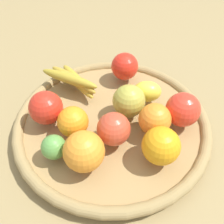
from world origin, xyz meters
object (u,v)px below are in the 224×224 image
Objects in this scene: orange_3 at (155,119)px; orange_0 at (73,122)px; apple_0 at (129,101)px; orange_1 at (161,146)px; banana_bunch at (73,80)px; apple_2 at (46,108)px; apple_3 at (125,66)px; apple_4 at (114,129)px; lemon_0 at (147,91)px; apple_1 at (183,110)px; lime_0 at (54,147)px; orange_2 at (84,151)px.

orange_0 is (0.16, 0.09, -0.00)m from orange_3.
orange_1 is (-0.11, 0.09, 0.00)m from apple_0.
orange_0 is (-0.09, 0.13, 0.01)m from banana_bunch.
apple_0 is 0.19m from apple_2.
orange_3 is at bearing 134.45° from apple_3.
lemon_0 is at bearing -95.54° from apple_4.
lime_0 is at bearing 45.80° from apple_1.
apple_2 is 0.15m from orange_2.
lime_0 is at bearing 9.28° from orange_2.
apple_0 reaches higher than orange_3.
orange_0 is (0.10, 0.18, 0.01)m from lemon_0.
apple_4 is at bearing 46.43° from apple_1.
orange_0 is (0.06, -0.06, -0.01)m from orange_2.
apple_0 is at bearing 119.40° from apple_3.
lime_0 is at bearing 86.64° from apple_3.
orange_2 reaches higher than apple_2.
apple_3 is at bearing -80.33° from orange_2.
orange_2 is 1.14× the size of orange_3.
apple_3 reaches higher than banana_bunch.
apple_3 is (-0.09, -0.22, -0.00)m from apple_2.
lemon_0 is 1.35× the size of lime_0.
apple_0 is 0.14m from orange_1.
apple_0 is at bearing -145.92° from apple_2.
lime_0 is 0.67× the size of orange_1.
apple_3 reaches higher than orange_0.
lime_0 is 0.75× the size of orange_0.
orange_0 is (-0.07, 0.00, -0.00)m from apple_2.
orange_3 is at bearing -122.16° from orange_2.
apple_1 is at bearing -124.63° from orange_2.
orange_1 is at bearing 85.15° from apple_1.
apple_2 is at bearing 26.14° from apple_1.
apple_2 is 1.00× the size of orange_1.
apple_0 reaches higher than apple_3.
orange_2 reaches higher than apple_3.
apple_1 is 0.11m from lemon_0.
apple_2 is 1.06× the size of apple_3.
apple_4 is 0.10m from orange_1.
lemon_0 is 0.20m from orange_0.
apple_3 is 1.06× the size of orange_0.
orange_3 is (-0.05, 0.09, 0.01)m from lemon_0.
apple_4 is 0.44× the size of banana_bunch.
lemon_0 is at bearing -19.58° from apple_1.
apple_2 and apple_1 have the same top height.
apple_3 is at bearing -25.55° from apple_1.
apple_2 is 1.13× the size of orange_0.
apple_0 is 1.00× the size of apple_2.
apple_4 is 0.15m from lemon_0.
orange_2 is (0.02, 0.17, 0.00)m from apple_0.
apple_0 is 0.47× the size of banana_bunch.
apple_4 is at bearing -174.17° from apple_2.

